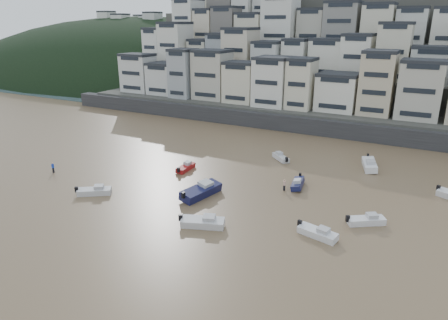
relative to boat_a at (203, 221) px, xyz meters
The scene contains 16 objects.
ground 19.71m from the boat_a, 117.82° to the right, with size 400.00×400.00×0.00m, color brown.
sea_strip 174.60m from the boat_a, 133.05° to the left, with size 340.00×340.00×0.00m, color #4A616A.
harbor_wall 47.60m from the boat_a, 89.03° to the left, with size 140.00×3.00×3.50m, color #38383A.
hillside 88.45m from the boat_a, 86.37° to the left, with size 141.04×66.00×50.00m.
headland 157.10m from the boat_a, 131.55° to the left, with size 216.00×135.00×53.33m.
boat_a is the anchor object (origin of this frame).
boat_b 13.38m from the boat_a, 18.08° to the left, with size 5.02×1.64×1.37m, color silver, non-canonical shape.
boat_c 8.92m from the boat_a, 122.66° to the left, with size 7.33×2.40×2.00m, color #14163E, non-canonical shape.
boat_d 19.74m from the boat_a, 30.38° to the left, with size 4.96×1.62×1.35m, color white, non-canonical shape.
boat_e 18.22m from the boat_a, 70.55° to the left, with size 4.89×1.60×1.33m, color #161A45, non-canonical shape.
boat_f 19.69m from the boat_a, 129.37° to the left, with size 4.63×1.52×1.26m, color #A21316, non-canonical shape.
boat_h 27.57m from the boat_a, 91.06° to the left, with size 4.74×1.55×1.29m, color silver, non-canonical shape.
boat_i 33.64m from the boat_a, 65.26° to the left, with size 6.60×2.16×1.80m, color white, non-canonical shape.
boat_j 18.48m from the boat_a, behind, with size 5.08×1.66×1.39m, color silver, non-canonical shape.
person_blue 31.11m from the boat_a, behind, with size 0.44×0.44×1.74m, color blue, non-canonical shape.
person_pink 15.71m from the boat_a, 72.35° to the left, with size 0.44×0.44×1.74m, color #D4A696, non-canonical shape.
Camera 1 is at (31.50, -18.75, 23.17)m, focal length 32.00 mm.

